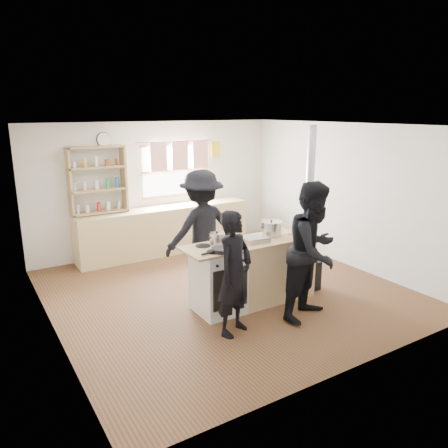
{
  "coord_description": "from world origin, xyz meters",
  "views": [
    {
      "loc": [
        -3.29,
        -5.32,
        2.71
      ],
      "look_at": [
        -0.08,
        -0.1,
        1.1
      ],
      "focal_mm": 35.0,
      "sensor_mm": 36.0,
      "label": 1
    }
  ],
  "objects_px": {
    "stockpot_counter": "(271,228)",
    "skillet_greens": "(222,250)",
    "stockpot_stove": "(217,238)",
    "person_near_left": "(234,273)",
    "person_far": "(202,230)",
    "roast_tray": "(256,239)",
    "cooking_island": "(254,271)",
    "flue_heater": "(307,248)",
    "thermos": "(195,196)",
    "bread_board": "(299,231)",
    "person_near_right": "(314,251)"
  },
  "relations": [
    {
      "from": "flue_heater",
      "to": "person_near_left",
      "type": "bearing_deg",
      "value": -161.1
    },
    {
      "from": "skillet_greens",
      "to": "flue_heater",
      "type": "bearing_deg",
      "value": 5.74
    },
    {
      "from": "roast_tray",
      "to": "stockpot_counter",
      "type": "distance_m",
      "value": 0.42
    },
    {
      "from": "skillet_greens",
      "to": "flue_heater",
      "type": "xyz_separation_m",
      "value": [
        1.62,
        0.16,
        -0.3
      ]
    },
    {
      "from": "skillet_greens",
      "to": "roast_tray",
      "type": "height_order",
      "value": "roast_tray"
    },
    {
      "from": "skillet_greens",
      "to": "bread_board",
      "type": "relative_size",
      "value": 0.94
    },
    {
      "from": "flue_heater",
      "to": "person_far",
      "type": "bearing_deg",
      "value": 144.26
    },
    {
      "from": "flue_heater",
      "to": "person_far",
      "type": "distance_m",
      "value": 1.64
    },
    {
      "from": "person_near_right",
      "to": "skillet_greens",
      "type": "bearing_deg",
      "value": 132.72
    },
    {
      "from": "stockpot_stove",
      "to": "person_near_left",
      "type": "distance_m",
      "value": 0.81
    },
    {
      "from": "stockpot_stove",
      "to": "person_near_left",
      "type": "height_order",
      "value": "person_near_left"
    },
    {
      "from": "thermos",
      "to": "stockpot_stove",
      "type": "distance_m",
      "value": 2.83
    },
    {
      "from": "roast_tray",
      "to": "bread_board",
      "type": "xyz_separation_m",
      "value": [
        0.78,
        -0.01,
        0.01
      ]
    },
    {
      "from": "stockpot_counter",
      "to": "thermos",
      "type": "bearing_deg",
      "value": 86.53
    },
    {
      "from": "bread_board",
      "to": "thermos",
      "type": "bearing_deg",
      "value": 94.56
    },
    {
      "from": "stockpot_counter",
      "to": "roast_tray",
      "type": "bearing_deg",
      "value": -157.84
    },
    {
      "from": "roast_tray",
      "to": "stockpot_stove",
      "type": "distance_m",
      "value": 0.54
    },
    {
      "from": "stockpot_stove",
      "to": "roast_tray",
      "type": "bearing_deg",
      "value": -22.55
    },
    {
      "from": "cooking_island",
      "to": "roast_tray",
      "type": "distance_m",
      "value": 0.51
    },
    {
      "from": "bread_board",
      "to": "flue_heater",
      "type": "bearing_deg",
      "value": 13.13
    },
    {
      "from": "thermos",
      "to": "flue_heater",
      "type": "height_order",
      "value": "flue_heater"
    },
    {
      "from": "cooking_island",
      "to": "skillet_greens",
      "type": "distance_m",
      "value": 0.84
    },
    {
      "from": "roast_tray",
      "to": "person_near_left",
      "type": "height_order",
      "value": "person_near_left"
    },
    {
      "from": "stockpot_counter",
      "to": "skillet_greens",
      "type": "bearing_deg",
      "value": -164.37
    },
    {
      "from": "bread_board",
      "to": "flue_heater",
      "type": "height_order",
      "value": "flue_heater"
    },
    {
      "from": "thermos",
      "to": "stockpot_counter",
      "type": "distance_m",
      "value": 2.68
    },
    {
      "from": "cooking_island",
      "to": "person_far",
      "type": "xyz_separation_m",
      "value": [
        -0.34,
        0.92,
        0.46
      ]
    },
    {
      "from": "thermos",
      "to": "roast_tray",
      "type": "relative_size",
      "value": 0.78
    },
    {
      "from": "stockpot_stove",
      "to": "flue_heater",
      "type": "height_order",
      "value": "flue_heater"
    },
    {
      "from": "person_near_left",
      "to": "person_far",
      "type": "distance_m",
      "value": 1.58
    },
    {
      "from": "person_near_left",
      "to": "person_far",
      "type": "bearing_deg",
      "value": 52.02
    },
    {
      "from": "skillet_greens",
      "to": "roast_tray",
      "type": "xyz_separation_m",
      "value": [
        0.63,
        0.13,
        0.01
      ]
    },
    {
      "from": "skillet_greens",
      "to": "stockpot_counter",
      "type": "xyz_separation_m",
      "value": [
        1.02,
        0.28,
        0.08
      ]
    },
    {
      "from": "skillet_greens",
      "to": "person_near_right",
      "type": "distance_m",
      "value": 1.2
    },
    {
      "from": "thermos",
      "to": "person_far",
      "type": "distance_m",
      "value": 2.05
    },
    {
      "from": "stockpot_counter",
      "to": "person_far",
      "type": "bearing_deg",
      "value": 130.78
    },
    {
      "from": "person_far",
      "to": "stockpot_counter",
      "type": "bearing_deg",
      "value": 128.01
    },
    {
      "from": "roast_tray",
      "to": "bread_board",
      "type": "height_order",
      "value": "bread_board"
    },
    {
      "from": "roast_tray",
      "to": "person_near_left",
      "type": "xyz_separation_m",
      "value": [
        -0.7,
        -0.54,
        -0.19
      ]
    },
    {
      "from": "roast_tray",
      "to": "person_far",
      "type": "bearing_deg",
      "value": 108.15
    },
    {
      "from": "thermos",
      "to": "person_near_left",
      "type": "bearing_deg",
      "value": -110.35
    },
    {
      "from": "skillet_greens",
      "to": "person_near_left",
      "type": "height_order",
      "value": "person_near_left"
    },
    {
      "from": "thermos",
      "to": "skillet_greens",
      "type": "height_order",
      "value": "thermos"
    },
    {
      "from": "person_far",
      "to": "cooking_island",
      "type": "bearing_deg",
      "value": 107.82
    },
    {
      "from": "cooking_island",
      "to": "flue_heater",
      "type": "bearing_deg",
      "value": -1.56
    },
    {
      "from": "skillet_greens",
      "to": "flue_heater",
      "type": "distance_m",
      "value": 1.66
    },
    {
      "from": "person_near_left",
      "to": "skillet_greens",
      "type": "bearing_deg",
      "value": 56.36
    },
    {
      "from": "person_near_right",
      "to": "person_far",
      "type": "bearing_deg",
      "value": 95.31
    },
    {
      "from": "thermos",
      "to": "person_near_left",
      "type": "distance_m",
      "value": 3.61
    },
    {
      "from": "flue_heater",
      "to": "cooking_island",
      "type": "bearing_deg",
      "value": 178.44
    }
  ]
}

